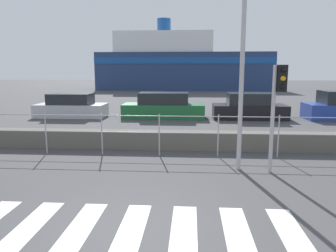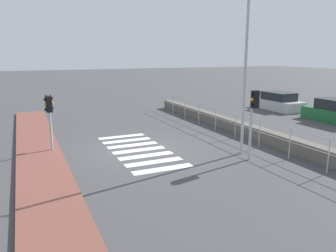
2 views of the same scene
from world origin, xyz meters
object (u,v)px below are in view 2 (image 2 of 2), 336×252
object	(u,v)px
streetlamp	(241,57)
parked_car_silver	(278,102)
traffic_light_near	(49,109)
traffic_light_far	(253,110)

from	to	relation	value
streetlamp	parked_car_silver	bearing A→B (deg)	130.02
traffic_light_near	traffic_light_far	bearing A→B (deg)	57.93
parked_car_silver	streetlamp	bearing A→B (deg)	-49.98
traffic_light_near	streetlamp	bearing A→B (deg)	63.40
streetlamp	parked_car_silver	world-z (taller)	streetlamp
traffic_light_near	parked_car_silver	bearing A→B (deg)	105.41
traffic_light_near	parked_car_silver	xyz separation A→B (m)	(-4.67, 16.96, -1.35)
traffic_light_near	traffic_light_far	distance (m)	8.44
traffic_light_far	parked_car_silver	xyz separation A→B (m)	(-9.16, 9.81, -1.50)
traffic_light_near	streetlamp	size ratio (longest dim) A/B	0.38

